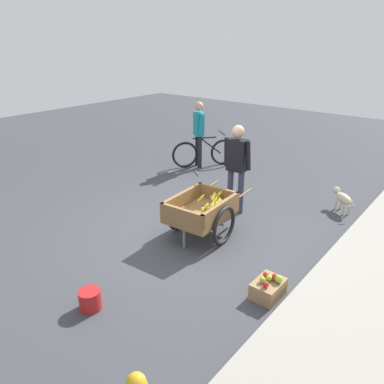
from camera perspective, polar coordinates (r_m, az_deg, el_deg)
name	(u,v)px	position (r m, az deg, el deg)	size (l,w,h in m)	color
ground_plane	(186,232)	(6.44, -0.86, -5.99)	(24.00, 24.00, 0.00)	#3D3F44
fruit_cart	(202,212)	(6.12, 1.49, -2.99)	(1.70, 0.98, 0.71)	olive
vendor_person	(237,161)	(6.84, 6.78, 4.60)	(0.22, 0.55, 1.65)	#333851
bicycle	(204,153)	(9.57, 1.87, 5.98)	(1.36, 1.04, 0.85)	black
cyclist_person	(199,129)	(9.37, 1.01, 9.56)	(0.36, 0.52, 1.62)	black
dog	(342,198)	(7.60, 21.77, -0.80)	(0.47, 0.54, 0.40)	beige
plastic_bucket	(90,300)	(4.89, -15.14, -15.41)	(0.27, 0.27, 0.25)	#B21E1E
apple_crate	(268,288)	(5.02, 11.45, -13.97)	(0.44, 0.32, 0.32)	#99754C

